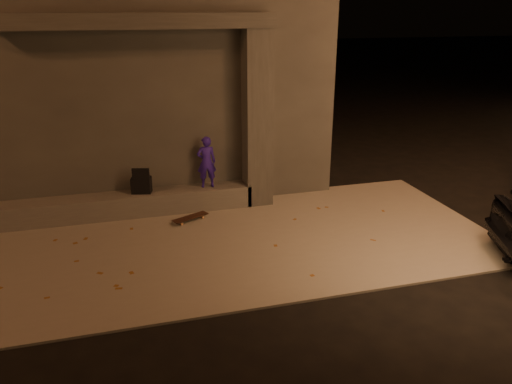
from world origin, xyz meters
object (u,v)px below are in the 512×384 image
object	(u,v)px
backpack	(141,184)
column	(257,120)
skateboard	(190,217)
skateboarder	(206,162)

from	to	relation	value
backpack	column	bearing A→B (deg)	14.14
backpack	skateboard	distance (m)	1.23
column	backpack	xyz separation A→B (m)	(-2.42, 0.00, -1.16)
backpack	skateboard	size ratio (longest dim) A/B	0.71
skateboarder	backpack	world-z (taller)	skateboarder
skateboarder	skateboard	xyz separation A→B (m)	(-0.47, -0.65, -0.92)
skateboarder	skateboard	distance (m)	1.22
backpack	skateboard	world-z (taller)	backpack
column	backpack	distance (m)	2.69
skateboarder	backpack	size ratio (longest dim) A/B	1.98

